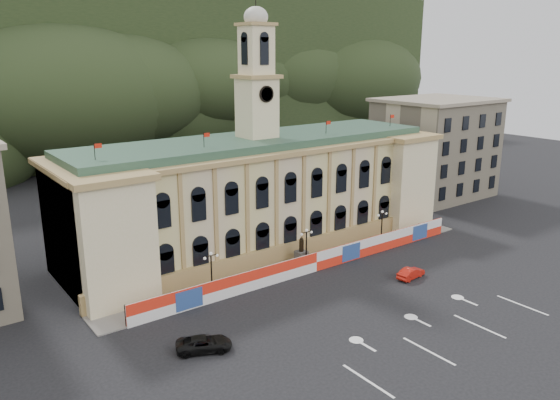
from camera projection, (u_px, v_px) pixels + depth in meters
ground at (407, 315)px, 57.91m from camera, size 260.00×260.00×0.00m
lane_markings at (446, 334)px, 54.03m from camera, size 26.00×10.00×0.02m
hill_ridge at (61, 80)px, 147.30m from camera, size 230.00×80.00×64.00m
city_hall at (259, 192)px, 77.24m from camera, size 56.20×17.60×37.10m
side_building_right at (435, 147)px, 104.13m from camera, size 21.00×17.00×18.60m
hoarding_fence at (316, 262)px, 69.28m from camera, size 50.00×0.44×2.50m
pavement at (302, 264)px, 71.64m from camera, size 56.00×5.50×0.16m
statue at (301, 255)px, 71.54m from camera, size 1.40×1.40×3.72m
lamp_left at (211, 269)px, 62.22m from camera, size 1.96×0.44×5.15m
lamp_center at (306, 244)px, 70.27m from camera, size 1.96×0.44×5.15m
lamp_right at (382, 224)px, 78.31m from camera, size 1.96×0.44×5.15m
red_sedan at (411, 273)px, 67.18m from camera, size 2.30×4.41×1.35m
black_suv at (204, 344)px, 50.84m from camera, size 6.38×7.04×1.45m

